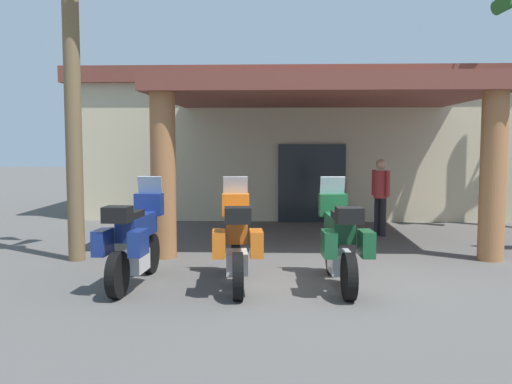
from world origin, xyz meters
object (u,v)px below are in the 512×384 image
motorcycle_orange (237,240)px  motorcycle_green (341,241)px  motel_building (308,142)px  palm_tree_roadside (70,8)px  motorcycle_blue (134,240)px  pedestrian (381,191)px

motorcycle_orange → motorcycle_green: bearing=-93.8°
motel_building → palm_tree_roadside: size_ratio=2.27×
motorcycle_green → motorcycle_blue: bearing=87.2°
motorcycle_green → palm_tree_roadside: 6.26m
motorcycle_blue → motorcycle_orange: (1.55, -0.03, 0.00)m
motel_building → motorcycle_blue: size_ratio=6.18×
motel_building → palm_tree_roadside: bearing=-121.3°
motel_building → pedestrian: motel_building is taller
pedestrian → palm_tree_roadside: (-6.08, -2.93, 3.49)m
motorcycle_green → pedestrian: bearing=-20.0°
motorcycle_blue → palm_tree_roadside: palm_tree_roadside is taller
motel_building → motorcycle_blue: 9.91m
motel_building → pedestrian: bearing=-72.1°
motorcycle_blue → motorcycle_green: same height
motorcycle_blue → palm_tree_roadside: 4.49m
motel_building → motorcycle_blue: bearing=-108.1°
motel_building → motorcycle_green: 9.39m
motorcycle_orange → motorcycle_green: (1.55, 0.03, 0.00)m
motorcycle_green → palm_tree_roadside: size_ratio=0.37×
motorcycle_blue → palm_tree_roadside: size_ratio=0.37×
motorcycle_green → palm_tree_roadside: (-4.61, 1.81, 3.83)m
motorcycle_blue → motorcycle_green: (3.11, -0.00, 0.00)m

